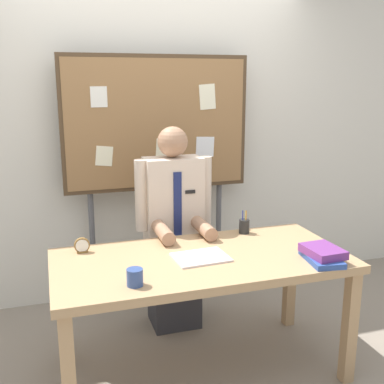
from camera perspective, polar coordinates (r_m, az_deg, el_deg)
The scene contains 10 objects.
ground_plane at distance 3.12m, azimuth 1.12°, elevation -21.02°, with size 12.00×12.00×0.00m, color gray.
back_wall at distance 3.83m, azimuth -4.99°, elevation 7.19°, with size 6.40×0.08×2.70m, color silver.
desk at distance 2.80m, azimuth 1.18°, elevation -9.60°, with size 1.73×0.83×0.76m.
person at distance 3.34m, azimuth -2.23°, elevation -5.43°, with size 0.55×0.56×1.47m.
bulletin_board at distance 3.62m, azimuth -4.29°, elevation 7.95°, with size 1.45×0.09×1.96m.
book_stack at distance 2.79m, azimuth 15.69°, elevation -7.37°, with size 0.21×0.30×0.08m.
open_notebook at distance 2.74m, azimuth 1.08°, elevation -8.01°, with size 0.31×0.24×0.01m, color silver.
desk_clock at distance 2.89m, azimuth -13.34°, elevation -6.46°, with size 0.09×0.04×0.09m.
coffee_mug at distance 2.40m, azimuth -7.02°, elevation -10.34°, with size 0.08×0.08×0.09m, color #334C8C.
pen_holder at distance 3.18m, azimuth 6.42°, elevation -4.18°, with size 0.07×0.07×0.16m.
Camera 1 is at (-0.83, -2.43, 1.77)m, focal length 43.51 mm.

